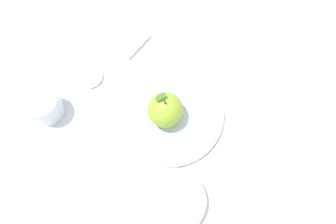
{
  "coord_description": "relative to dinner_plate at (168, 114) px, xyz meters",
  "views": [
    {
      "loc": [
        -0.2,
        0.16,
        0.73
      ],
      "look_at": [
        -0.01,
        0.0,
        0.02
      ],
      "focal_mm": 36.47,
      "sensor_mm": 36.0,
      "label": 1
    }
  ],
  "objects": [
    {
      "name": "knife",
      "position": [
        0.17,
        -0.01,
        -0.0
      ],
      "size": [
        0.05,
        0.22,
        0.01
      ],
      "color": "silver",
      "rests_on": "ground_plane"
    },
    {
      "name": "spoon",
      "position": [
        0.18,
        0.06,
        -0.0
      ],
      "size": [
        0.06,
        0.17,
        0.01
      ],
      "color": "silver",
      "rests_on": "ground_plane"
    },
    {
      "name": "dinner_plate",
      "position": [
        0.0,
        0.0,
        0.0
      ],
      "size": [
        0.25,
        0.25,
        0.01
      ],
      "color": "silver",
      "rests_on": "ground_plane"
    },
    {
      "name": "cup",
      "position": [
        0.18,
        0.2,
        0.03
      ],
      "size": [
        0.07,
        0.07,
        0.07
      ],
      "color": "silver",
      "rests_on": "ground_plane"
    },
    {
      "name": "linen_napkin",
      "position": [
        -0.2,
        -0.05,
        -0.01
      ],
      "size": [
        0.11,
        0.16,
        0.0
      ],
      "primitive_type": "cube",
      "rotation": [
        0.0,
        0.0,
        -0.06
      ],
      "color": "beige",
      "rests_on": "ground_plane"
    },
    {
      "name": "side_bowl",
      "position": [
        -0.15,
        0.12,
        0.01
      ],
      "size": [
        0.13,
        0.13,
        0.03
      ],
      "color": "white",
      "rests_on": "ground_plane"
    },
    {
      "name": "apple",
      "position": [
        -0.0,
        0.01,
        0.04
      ],
      "size": [
        0.08,
        0.08,
        0.09
      ],
      "color": "#8CB22D",
      "rests_on": "dinner_plate"
    },
    {
      "name": "ground_plane",
      "position": [
        0.01,
        -0.0,
        -0.01
      ],
      "size": [
        2.4,
        2.4,
        0.0
      ],
      "primitive_type": "plane",
      "color": "silver"
    }
  ]
}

